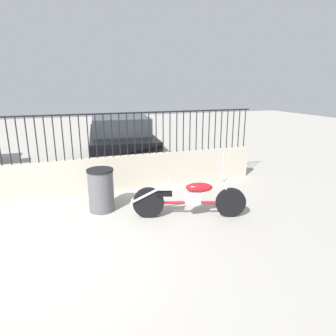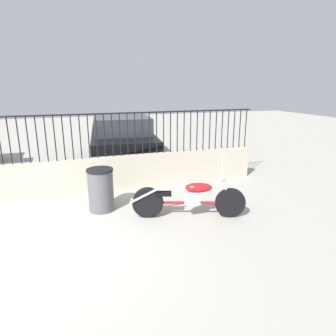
# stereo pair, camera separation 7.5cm
# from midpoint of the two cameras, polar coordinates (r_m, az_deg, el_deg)

# --- Properties ---
(ground_plane) EXTENTS (40.00, 40.00, 0.00)m
(ground_plane) POSITION_cam_midpoint_polar(r_m,az_deg,el_deg) (4.90, -24.18, -15.32)
(ground_plane) COLOR #ADA89E
(low_wall) EXTENTS (10.29, 0.18, 0.81)m
(low_wall) POSITION_cam_midpoint_polar(r_m,az_deg,el_deg) (7.04, -23.28, -2.23)
(low_wall) COLOR beige
(low_wall) RESTS_ON ground_plane
(fence_railing) EXTENTS (10.29, 0.04, 1.00)m
(fence_railing) POSITION_cam_midpoint_polar(r_m,az_deg,el_deg) (6.81, -24.22, 6.13)
(fence_railing) COLOR black
(fence_railing) RESTS_ON low_wall
(motorcycle_red) EXTENTS (2.07, 0.90, 1.28)m
(motorcycle_red) POSITION_cam_midpoint_polar(r_m,az_deg,el_deg) (5.59, 2.82, -5.76)
(motorcycle_red) COLOR black
(motorcycle_red) RESTS_ON ground_plane
(trash_bin) EXTENTS (0.51, 0.51, 0.85)m
(trash_bin) POSITION_cam_midpoint_polar(r_m,az_deg,el_deg) (6.00, -12.98, -4.10)
(trash_bin) COLOR #56565B
(trash_bin) RESTS_ON ground_plane
(car_black) EXTENTS (2.35, 4.60, 1.45)m
(car_black) POSITION_cam_midpoint_polar(r_m,az_deg,el_deg) (9.89, -9.30, 5.62)
(car_black) COLOR black
(car_black) RESTS_ON ground_plane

